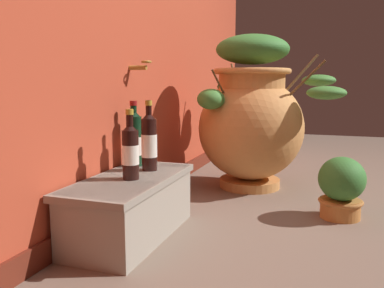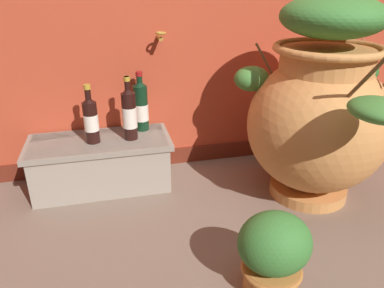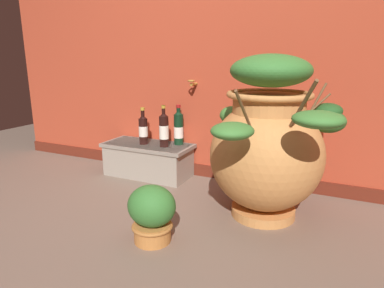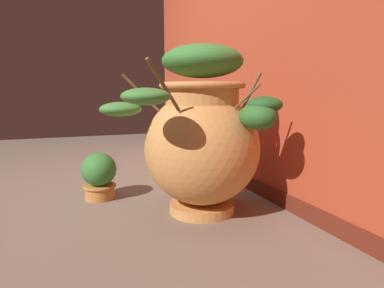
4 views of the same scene
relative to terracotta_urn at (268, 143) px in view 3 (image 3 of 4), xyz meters
The scene contains 8 objects.
ground_plane 0.88m from the terracotta_urn, 128.54° to the right, with size 7.00×7.00×0.00m, color #7A6656.
back_wall 1.12m from the terracotta_urn, 126.08° to the left, with size 4.40×0.33×2.60m.
terracotta_urn is the anchor object (origin of this frame).
stone_ledge 1.19m from the terracotta_urn, 162.47° to the left, with size 0.76×0.35×0.28m.
wine_bottle_left 0.95m from the terracotta_urn, 152.18° to the left, with size 0.08×0.08×0.33m.
wine_bottle_middle 1.16m from the terracotta_urn, 163.75° to the left, with size 0.08×0.08×0.31m.
wine_bottle_right 0.97m from the terracotta_urn, 160.42° to the left, with size 0.08×0.08×0.34m.
potted_shrub 0.81m from the terracotta_urn, 130.59° to the right, with size 0.27×0.24×0.33m.
Camera 3 is at (0.88, -1.44, 0.99)m, focal length 31.55 mm.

